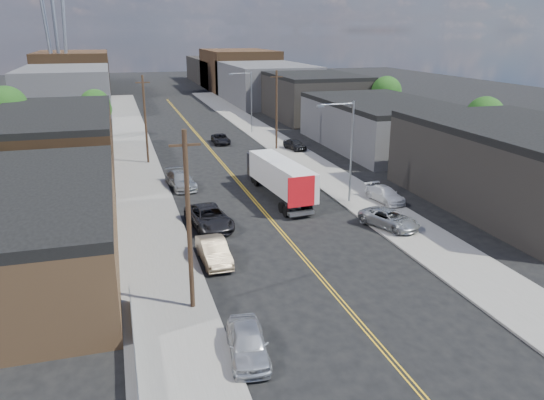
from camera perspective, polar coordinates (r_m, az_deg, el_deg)
ground at (r=78.49m, az=-7.89°, el=6.82°), size 260.00×260.00×0.00m
centerline at (r=64.02m, az=-5.79°, el=4.43°), size 0.32×120.00×0.01m
sidewalk_left at (r=63.01m, az=-14.32°, el=3.81°), size 5.00×140.00×0.15m
sidewalk_right at (r=66.36m, az=2.31°, el=5.04°), size 5.00×140.00×0.15m
warehouse_tan at (r=36.85m, az=-25.84°, el=-2.88°), size 12.00×22.00×5.60m
warehouse_brown at (r=61.68m, az=-22.44°, el=5.80°), size 12.00×26.00×6.60m
industrial_right_a at (r=50.53m, az=25.52°, el=3.30°), size 14.00×22.00×7.10m
industrial_right_b at (r=71.61m, az=11.69°, el=8.06°), size 14.00×24.00×6.10m
industrial_right_c at (r=95.00m, az=4.30°, el=11.14°), size 14.00×22.00×7.60m
skyline_left_a at (r=112.10m, az=-21.22°, el=11.13°), size 16.00×30.00×8.00m
skyline_right_a at (r=116.10m, az=-0.73°, el=12.49°), size 16.00×30.00×8.00m
skyline_left_b at (r=136.88m, az=-20.56°, el=12.62°), size 16.00×26.00×10.00m
skyline_right_b at (r=140.17m, az=-3.60°, el=13.77°), size 16.00×26.00×10.00m
skyline_left_c at (r=156.90m, az=-20.09°, el=12.64°), size 16.00×40.00×7.00m
skyline_right_c at (r=159.78m, az=-5.26°, el=13.68°), size 16.00×40.00×7.00m
streetlight_near at (r=46.38m, az=8.12°, el=5.96°), size 3.39×0.25×9.00m
streetlight_far at (r=79.15m, az=-2.52°, el=10.97°), size 3.39×0.25×9.00m
utility_pole_left_near at (r=28.12m, az=-8.96°, el=-2.27°), size 1.60×0.26×10.00m
utility_pole_left_far at (r=62.08m, az=-13.47°, el=8.45°), size 1.60×0.26×10.00m
utility_pole_right at (r=67.86m, az=0.49°, el=9.69°), size 1.60×0.26×10.00m
chainlink_fence at (r=24.23m, az=-14.33°, el=-18.21°), size 0.05×16.00×1.22m
tree_left_mid at (r=72.94m, az=-26.56°, el=8.68°), size 5.10×5.04×8.37m
tree_left_far at (r=78.95m, az=-18.44°, el=9.52°), size 4.35×4.20×6.97m
tree_right_near at (r=67.43m, az=21.93°, el=8.14°), size 4.60×4.48×7.44m
tree_right_far at (r=87.32m, az=12.21°, el=11.13°), size 4.85×4.76×7.91m
semi_truck at (r=48.82m, az=0.53°, el=2.76°), size 3.27×13.86×3.57m
car_left_a at (r=25.64m, az=-2.65°, el=-15.10°), size 2.32×4.64×1.52m
car_left_b at (r=35.31m, az=-6.29°, el=-5.51°), size 1.82×4.78×1.56m
car_left_c at (r=41.49m, az=-6.79°, el=-1.87°), size 3.46×6.20×1.64m
car_left_d at (r=52.36m, az=-9.79°, el=2.12°), size 2.86×5.63×1.57m
car_right_lot_a at (r=41.86m, az=12.52°, el=-1.97°), size 4.02×5.45×1.38m
car_right_lot_b at (r=48.12m, az=12.07°, el=0.60°), size 2.38×4.65×1.29m
car_right_lot_c at (r=68.03m, az=2.46°, el=6.01°), size 2.37×4.25×1.37m
car_ahead_truck at (r=72.70m, az=-5.54°, el=6.55°), size 2.25×4.65×1.28m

